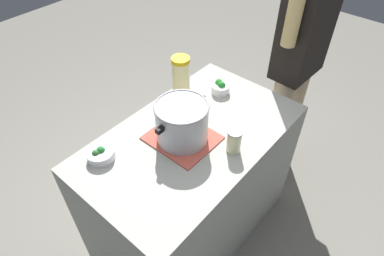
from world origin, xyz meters
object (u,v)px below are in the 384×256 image
cooking_pot (182,122)px  mason_jar (234,141)px  person_cook (297,66)px  lemonade_pitcher (181,80)px  broccoli_bowl_center (220,87)px  broccoli_bowl_front (101,154)px

cooking_pot → mason_jar: 0.26m
cooking_pot → person_cook: 0.92m
cooking_pot → lemonade_pitcher: 0.31m
broccoli_bowl_center → lemonade_pitcher: bearing=149.8°
lemonade_pitcher → broccoli_bowl_front: (-0.57, -0.00, -0.11)m
mason_jar → person_cook: 0.81m
broccoli_bowl_front → broccoli_bowl_center: 0.79m
mason_jar → cooking_pot: bearing=112.6°
mason_jar → person_cook: bearing=6.5°
lemonade_pitcher → mason_jar: lemonade_pitcher is taller
mason_jar → person_cook: (0.80, 0.09, -0.02)m
broccoli_bowl_front → person_cook: person_cook is taller
cooking_pot → broccoli_bowl_front: 0.41m
broccoli_bowl_center → cooking_pot: bearing=-168.4°
cooking_pot → lemonade_pitcher: (0.23, 0.21, 0.03)m
lemonade_pitcher → person_cook: person_cook is taller
broccoli_bowl_center → broccoli_bowl_front: bearing=171.5°
person_cook → broccoli_bowl_front: bearing=164.2°
broccoli_bowl_front → broccoli_bowl_center: size_ratio=1.23×
broccoli_bowl_center → person_cook: person_cook is taller
cooking_pot → person_cook: size_ratio=0.20×
broccoli_bowl_center → mason_jar: bearing=-135.3°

